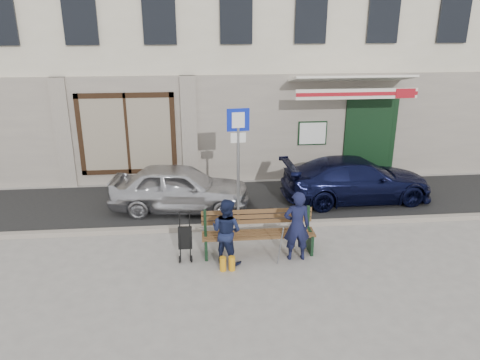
{
  "coord_description": "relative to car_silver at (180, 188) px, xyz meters",
  "views": [
    {
      "loc": [
        -1.19,
        -8.63,
        4.89
      ],
      "look_at": [
        -0.21,
        1.6,
        1.2
      ],
      "focal_mm": 35.0,
      "sensor_mm": 36.0,
      "label": 1
    }
  ],
  "objects": [
    {
      "name": "car_navy",
      "position": [
        4.78,
        0.24,
        -0.02
      ],
      "size": [
        4.16,
        1.86,
        1.19
      ],
      "primitive_type": "imported",
      "rotation": [
        0.0,
        0.0,
        1.62
      ],
      "color": "black",
      "rests_on": "ground"
    },
    {
      "name": "car_silver",
      "position": [
        0.0,
        0.0,
        0.0
      ],
      "size": [
        3.74,
        1.88,
        1.22
      ],
      "primitive_type": "imported",
      "rotation": [
        0.0,
        0.0,
        1.45
      ],
      "color": "silver",
      "rests_on": "ground"
    },
    {
      "name": "ground",
      "position": [
        1.66,
        -2.79,
        -0.61
      ],
      "size": [
        80.0,
        80.0,
        0.0
      ],
      "primitive_type": "plane",
      "color": "#9E9991",
      "rests_on": "ground"
    },
    {
      "name": "bench",
      "position": [
        1.67,
        -2.52,
        -0.15
      ],
      "size": [
        2.4,
        1.17,
        0.98
      ],
      "color": "brown",
      "rests_on": "ground"
    },
    {
      "name": "parking_sign",
      "position": [
        1.43,
        -0.95,
        1.31
      ],
      "size": [
        0.53,
        0.09,
        2.84
      ],
      "rotation": [
        0.0,
        0.0,
        0.09
      ],
      "color": "gray",
      "rests_on": "ground"
    },
    {
      "name": "man",
      "position": [
        2.46,
        -2.84,
        0.14
      ],
      "size": [
        0.55,
        0.37,
        1.5
      ],
      "primitive_type": "imported",
      "rotation": [
        0.0,
        0.0,
        3.13
      ],
      "color": "#131635",
      "rests_on": "ground"
    },
    {
      "name": "curb",
      "position": [
        1.66,
        -1.29,
        -0.55
      ],
      "size": [
        60.0,
        0.18,
        0.12
      ],
      "primitive_type": "cube",
      "color": "#9E9384",
      "rests_on": "ground"
    },
    {
      "name": "asphalt_lane",
      "position": [
        1.66,
        0.31,
        -0.61
      ],
      "size": [
        60.0,
        3.2,
        0.01
      ],
      "primitive_type": "cube",
      "color": "#282828",
      "rests_on": "ground"
    },
    {
      "name": "stroller",
      "position": [
        0.16,
        -2.59,
        -0.17
      ],
      "size": [
        0.29,
        0.42,
        1.0
      ],
      "rotation": [
        0.0,
        0.0,
        -0.02
      ],
      "color": "black",
      "rests_on": "ground"
    },
    {
      "name": "woman",
      "position": [
        1.01,
        -2.83,
        0.08
      ],
      "size": [
        0.86,
        0.83,
        1.39
      ],
      "primitive_type": "imported",
      "rotation": [
        0.0,
        0.0,
        2.5
      ],
      "color": "#161D3C",
      "rests_on": "ground"
    },
    {
      "name": "building",
      "position": [
        1.67,
        5.67,
        4.36
      ],
      "size": [
        20.0,
        8.27,
        10.0
      ],
      "color": "beige",
      "rests_on": "ground"
    }
  ]
}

